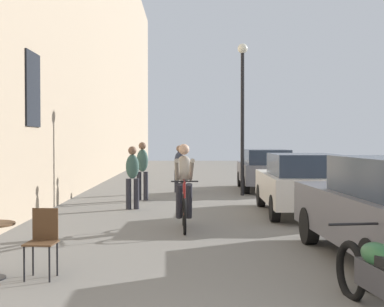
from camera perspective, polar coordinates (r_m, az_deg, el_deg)
name	(u,v)px	position (r m, az deg, el deg)	size (l,w,h in m)	color
cafe_chair_mid_toward_street	(43,238)	(7.31, -15.58, -8.62)	(0.40, 0.40, 0.89)	black
cyclist_on_bicycle	(184,189)	(10.83, -0.85, -3.75)	(0.52, 1.76, 1.74)	black
pedestrian_near	(132,174)	(13.95, -6.35, -2.16)	(0.38, 0.30, 1.63)	#26262D
pedestrian_mid	(142,167)	(16.00, -5.30, -1.49)	(0.35, 0.25, 1.73)	#26262D
pedestrian_far	(179,166)	(18.33, -1.34, -1.34)	(0.35, 0.26, 1.61)	#26262D
street_lamp	(243,99)	(17.45, 5.39, 5.76)	(0.32, 0.32, 4.90)	black
parked_car_second	(300,183)	(13.20, 11.41, -3.07)	(1.85, 4.17, 1.47)	beige
parked_car_third	(265,169)	(19.30, 7.78, -1.65)	(1.83, 4.15, 1.46)	#595960
parked_motorcycle	(383,279)	(5.80, 19.66, -12.41)	(0.62, 2.14, 0.92)	black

